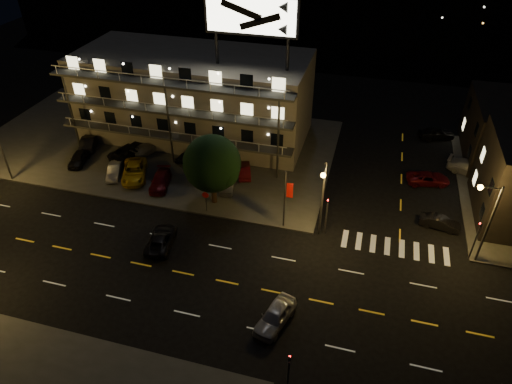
% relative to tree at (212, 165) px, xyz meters
% --- Properties ---
extents(ground, '(140.00, 140.00, 0.00)m').
position_rel_tree_xyz_m(ground, '(2.82, -10.29, -4.64)').
color(ground, black).
rests_on(ground, ground).
extents(curb_nw, '(44.00, 24.00, 0.15)m').
position_rel_tree_xyz_m(curb_nw, '(-11.18, 9.71, -4.56)').
color(curb_nw, '#353533').
rests_on(curb_nw, ground).
extents(motel, '(28.00, 13.80, 18.10)m').
position_rel_tree_xyz_m(motel, '(-7.13, 13.60, 0.71)').
color(motel, gray).
rests_on(motel, ground).
extents(streetlight_nc, '(0.44, 1.92, 8.00)m').
position_rel_tree_xyz_m(streetlight_nc, '(11.32, -2.35, 0.32)').
color(streetlight_nc, '#2D2D30').
rests_on(streetlight_nc, ground).
extents(streetlight_ne, '(1.92, 0.44, 8.00)m').
position_rel_tree_xyz_m(streetlight_ne, '(24.95, -1.99, 0.32)').
color(streetlight_ne, '#2D2D30').
rests_on(streetlight_ne, ground).
extents(signal_nw, '(0.20, 0.27, 4.60)m').
position_rel_tree_xyz_m(signal_nw, '(11.82, -1.79, -2.07)').
color(signal_nw, '#2D2D30').
rests_on(signal_nw, ground).
extents(signal_sw, '(0.20, 0.27, 4.60)m').
position_rel_tree_xyz_m(signal_sw, '(11.82, -18.78, -2.07)').
color(signal_sw, '#2D2D30').
rests_on(signal_sw, ground).
extents(signal_ne, '(0.27, 0.20, 4.60)m').
position_rel_tree_xyz_m(signal_ne, '(24.81, -1.79, -2.07)').
color(signal_ne, '#2D2D30').
rests_on(signal_ne, ground).
extents(banner_north, '(0.83, 0.16, 6.40)m').
position_rel_tree_xyz_m(banner_north, '(7.90, -1.89, -1.21)').
color(banner_north, '#2D2D30').
rests_on(banner_north, ground).
extents(stop_sign, '(0.91, 0.11, 2.61)m').
position_rel_tree_xyz_m(stop_sign, '(-0.18, -1.72, -2.93)').
color(stop_sign, '#2D2D30').
rests_on(stop_sign, ground).
extents(tree, '(6.00, 5.78, 7.55)m').
position_rel_tree_xyz_m(tree, '(0.00, 0.00, 0.00)').
color(tree, black).
rests_on(tree, curb_nw).
extents(lot_car_0, '(2.39, 4.20, 1.35)m').
position_rel_tree_xyz_m(lot_car_0, '(-17.77, 2.91, -3.81)').
color(lot_car_0, black).
rests_on(lot_car_0, curb_nw).
extents(lot_car_1, '(2.53, 4.08, 1.27)m').
position_rel_tree_xyz_m(lot_car_1, '(-12.37, 1.63, -3.85)').
color(lot_car_1, '#939398').
rests_on(lot_car_1, curb_nw).
extents(lot_car_2, '(4.48, 6.01, 1.52)m').
position_rel_tree_xyz_m(lot_car_2, '(-10.09, 1.96, -3.73)').
color(lot_car_2, gold).
rests_on(lot_car_2, curb_nw).
extents(lot_car_3, '(2.74, 4.76, 1.30)m').
position_rel_tree_xyz_m(lot_car_3, '(-6.56, 1.17, -3.84)').
color(lot_car_3, '#500B10').
rests_on(lot_car_3, curb_nw).
extents(lot_car_4, '(2.22, 3.98, 1.28)m').
position_rel_tree_xyz_m(lot_car_4, '(0.59, 2.61, -3.85)').
color(lot_car_4, '#939398').
rests_on(lot_car_4, curb_nw).
extents(lot_car_5, '(3.14, 4.90, 1.52)m').
position_rel_tree_xyz_m(lot_car_5, '(-18.60, 6.57, -3.72)').
color(lot_car_5, black).
rests_on(lot_car_5, curb_nw).
extents(lot_car_6, '(4.51, 6.04, 1.52)m').
position_rel_tree_xyz_m(lot_car_6, '(-12.58, 5.91, -3.72)').
color(lot_car_6, black).
rests_on(lot_car_6, curb_nw).
extents(lot_car_7, '(3.07, 4.58, 1.23)m').
position_rel_tree_xyz_m(lot_car_7, '(-11.22, 7.12, -3.87)').
color(lot_car_7, '#939398').
rests_on(lot_car_7, curb_nw).
extents(lot_car_8, '(3.05, 4.17, 1.32)m').
position_rel_tree_xyz_m(lot_car_8, '(-5.42, 6.92, -3.83)').
color(lot_car_8, black).
rests_on(lot_car_8, curb_nw).
extents(lot_car_9, '(2.53, 4.05, 1.26)m').
position_rel_tree_xyz_m(lot_car_9, '(1.62, 5.62, -3.86)').
color(lot_car_9, '#500B10').
rests_on(lot_car_9, curb_nw).
extents(side_car_0, '(3.91, 1.90, 1.23)m').
position_rel_tree_xyz_m(side_car_0, '(22.42, 1.99, -4.02)').
color(side_car_0, black).
rests_on(side_car_0, ground).
extents(side_car_1, '(4.96, 3.08, 1.28)m').
position_rel_tree_xyz_m(side_car_1, '(21.56, 9.61, -4.00)').
color(side_car_1, '#500B10').
rests_on(side_car_1, ground).
extents(side_car_2, '(5.50, 3.49, 1.49)m').
position_rel_tree_xyz_m(side_car_2, '(26.26, 12.94, -3.89)').
color(side_car_2, '#939398').
rests_on(side_car_2, ground).
extents(side_car_3, '(4.81, 3.14, 1.52)m').
position_rel_tree_xyz_m(side_car_3, '(22.89, 20.57, -3.88)').
color(side_car_3, black).
rests_on(side_car_3, ground).
extents(road_car_east, '(2.96, 4.78, 1.52)m').
position_rel_tree_xyz_m(road_car_east, '(9.70, -13.27, -3.88)').
color(road_car_east, '#939398').
rests_on(road_car_east, ground).
extents(road_car_west, '(2.91, 4.99, 1.31)m').
position_rel_tree_xyz_m(road_car_west, '(-2.51, -7.46, -3.98)').
color(road_car_west, black).
rests_on(road_car_west, ground).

